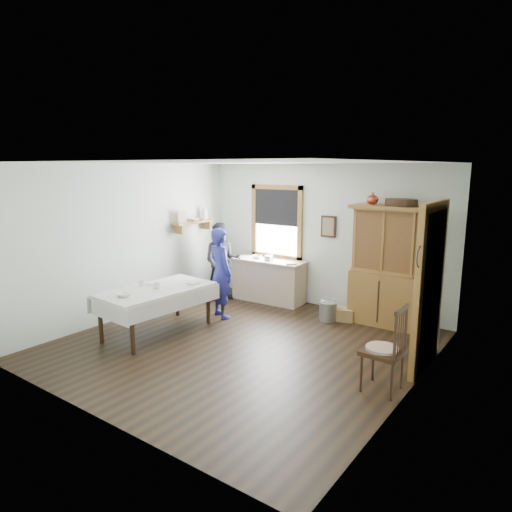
% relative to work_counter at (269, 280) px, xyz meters
% --- Properties ---
extents(room, '(5.01, 5.01, 2.70)m').
position_rel_work_counter_xyz_m(room, '(0.97, -2.15, 0.93)').
color(room, black).
rests_on(room, ground).
extents(window, '(1.18, 0.07, 1.48)m').
position_rel_work_counter_xyz_m(window, '(-0.03, 0.31, 1.21)').
color(window, white).
rests_on(window, room).
extents(doorway, '(0.09, 1.14, 2.22)m').
position_rel_work_counter_xyz_m(doorway, '(3.43, -1.30, 0.74)').
color(doorway, '#443D31').
rests_on(doorway, room).
extents(wall_shelf, '(0.24, 1.00, 0.44)m').
position_rel_work_counter_xyz_m(wall_shelf, '(-1.40, -0.62, 1.15)').
color(wall_shelf, olive).
rests_on(wall_shelf, room).
extents(framed_picture, '(0.30, 0.04, 0.40)m').
position_rel_work_counter_xyz_m(framed_picture, '(1.12, 0.31, 1.13)').
color(framed_picture, '#321E11').
rests_on(framed_picture, room).
extents(rug_beater, '(0.01, 0.27, 0.27)m').
position_rel_work_counter_xyz_m(rug_beater, '(3.42, -1.85, 1.30)').
color(rug_beater, black).
rests_on(rug_beater, room).
extents(work_counter, '(1.50, 0.63, 0.84)m').
position_rel_work_counter_xyz_m(work_counter, '(0.00, 0.00, 0.00)').
color(work_counter, tan).
rests_on(work_counter, room).
extents(china_hutch, '(1.20, 0.59, 2.02)m').
position_rel_work_counter_xyz_m(china_hutch, '(2.34, 0.02, 0.59)').
color(china_hutch, olive).
rests_on(china_hutch, room).
extents(dining_table, '(1.11, 1.91, 0.74)m').
position_rel_work_counter_xyz_m(dining_table, '(-0.45, -2.52, -0.05)').
color(dining_table, silver).
rests_on(dining_table, room).
extents(spindle_chair, '(0.51, 0.51, 1.08)m').
position_rel_work_counter_xyz_m(spindle_chair, '(3.18, -2.28, 0.12)').
color(spindle_chair, '#321E11').
rests_on(spindle_chair, room).
extents(pail, '(0.41, 0.41, 0.33)m').
position_rel_work_counter_xyz_m(pail, '(1.51, -0.38, -0.25)').
color(pail, '#909398').
rests_on(pail, room).
extents(wicker_basket, '(0.44, 0.37, 0.22)m').
position_rel_work_counter_xyz_m(wicker_basket, '(1.71, -0.22, -0.31)').
color(wicker_basket, olive).
rests_on(wicker_basket, room).
extents(woman_blue, '(0.64, 0.54, 1.49)m').
position_rel_work_counter_xyz_m(woman_blue, '(-0.13, -1.31, 0.33)').
color(woman_blue, navy).
rests_on(woman_blue, room).
extents(figure_dark, '(0.89, 0.86, 1.44)m').
position_rel_work_counter_xyz_m(figure_dark, '(-0.83, -0.45, 0.30)').
color(figure_dark, black).
rests_on(figure_dark, room).
extents(table_cup_a, '(0.12, 0.12, 0.09)m').
position_rel_work_counter_xyz_m(table_cup_a, '(-0.44, -2.52, 0.36)').
color(table_cup_a, white).
rests_on(table_cup_a, dining_table).
extents(table_cup_b, '(0.11, 0.11, 0.09)m').
position_rel_work_counter_xyz_m(table_cup_b, '(-0.77, -2.54, 0.37)').
color(table_cup_b, white).
rests_on(table_cup_b, dining_table).
extents(table_bowl, '(0.28, 0.28, 0.06)m').
position_rel_work_counter_xyz_m(table_bowl, '(-0.49, -3.12, 0.35)').
color(table_bowl, white).
rests_on(table_bowl, dining_table).
extents(counter_book, '(0.25, 0.27, 0.02)m').
position_rel_work_counter_xyz_m(counter_book, '(0.48, -0.11, 0.43)').
color(counter_book, '#806955').
rests_on(counter_book, work_counter).
extents(counter_bowl, '(0.20, 0.20, 0.06)m').
position_rel_work_counter_xyz_m(counter_bowl, '(-0.27, -0.01, 0.45)').
color(counter_bowl, white).
rests_on(counter_bowl, work_counter).
extents(shelf_bowl, '(0.22, 0.22, 0.05)m').
position_rel_work_counter_xyz_m(shelf_bowl, '(-1.40, -0.60, 1.18)').
color(shelf_bowl, white).
rests_on(shelf_bowl, wall_shelf).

